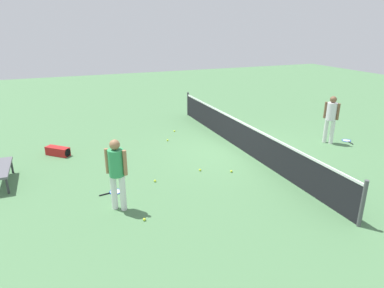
{
  "coord_description": "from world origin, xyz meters",
  "views": [
    {
      "loc": [
        9.46,
        -5.61,
        4.07
      ],
      "look_at": [
        1.2,
        -2.29,
        0.9
      ],
      "focal_mm": 31.83,
      "sensor_mm": 36.0,
      "label": 1
    }
  ],
  "objects_px": {
    "player_far_side": "(331,116)",
    "tennis_ball_by_net": "(200,170)",
    "courtside_bench": "(2,169)",
    "tennis_racket_near_player": "(114,192)",
    "tennis_ball_baseline": "(168,140)",
    "tennis_ball_stray_right": "(174,131)",
    "player_near_side": "(117,169)",
    "tennis_ball_stray_left": "(155,181)",
    "tennis_racket_far_player": "(347,141)",
    "tennis_ball_midcourt": "(144,219)",
    "equipment_bag": "(59,151)",
    "tennis_ball_near_player": "(231,171)"
  },
  "relations": [
    {
      "from": "player_far_side",
      "to": "tennis_ball_by_net",
      "type": "relative_size",
      "value": 25.76
    },
    {
      "from": "courtside_bench",
      "to": "player_far_side",
      "type": "bearing_deg",
      "value": 86.48
    },
    {
      "from": "tennis_racket_near_player",
      "to": "tennis_ball_baseline",
      "type": "relative_size",
      "value": 9.14
    },
    {
      "from": "tennis_ball_by_net",
      "to": "tennis_ball_stray_right",
      "type": "bearing_deg",
      "value": 171.93
    },
    {
      "from": "player_near_side",
      "to": "tennis_ball_stray_right",
      "type": "height_order",
      "value": "player_near_side"
    },
    {
      "from": "tennis_ball_stray_left",
      "to": "tennis_racket_far_player",
      "type": "bearing_deg",
      "value": 95.09
    },
    {
      "from": "tennis_racket_far_player",
      "to": "tennis_ball_by_net",
      "type": "xyz_separation_m",
      "value": [
        0.45,
        -6.04,
        0.02
      ]
    },
    {
      "from": "tennis_ball_midcourt",
      "to": "tennis_ball_stray_right",
      "type": "distance_m",
      "value": 6.45
    },
    {
      "from": "tennis_racket_near_player",
      "to": "equipment_bag",
      "type": "xyz_separation_m",
      "value": [
        -3.27,
        -1.23,
        0.13
      ]
    },
    {
      "from": "player_near_side",
      "to": "player_far_side",
      "type": "height_order",
      "value": "same"
    },
    {
      "from": "player_far_side",
      "to": "tennis_ball_midcourt",
      "type": "height_order",
      "value": "player_far_side"
    },
    {
      "from": "tennis_ball_by_net",
      "to": "tennis_ball_midcourt",
      "type": "distance_m",
      "value": 2.94
    },
    {
      "from": "tennis_ball_midcourt",
      "to": "courtside_bench",
      "type": "distance_m",
      "value": 4.42
    },
    {
      "from": "tennis_racket_near_player",
      "to": "courtside_bench",
      "type": "relative_size",
      "value": 0.4
    },
    {
      "from": "tennis_ball_baseline",
      "to": "courtside_bench",
      "type": "bearing_deg",
      "value": -71.85
    },
    {
      "from": "tennis_racket_far_player",
      "to": "tennis_ball_stray_left",
      "type": "xyz_separation_m",
      "value": [
        0.66,
        -7.46,
        0.02
      ]
    },
    {
      "from": "tennis_racket_far_player",
      "to": "equipment_bag",
      "type": "bearing_deg",
      "value": -103.81
    },
    {
      "from": "equipment_bag",
      "to": "player_near_side",
      "type": "bearing_deg",
      "value": 16.2
    },
    {
      "from": "tennis_racket_near_player",
      "to": "tennis_ball_by_net",
      "type": "height_order",
      "value": "tennis_ball_by_net"
    },
    {
      "from": "courtside_bench",
      "to": "equipment_bag",
      "type": "distance_m",
      "value": 2.2
    },
    {
      "from": "tennis_racket_near_player",
      "to": "courtside_bench",
      "type": "xyz_separation_m",
      "value": [
        -1.62,
        -2.65,
        0.4
      ]
    },
    {
      "from": "tennis_ball_baseline",
      "to": "tennis_ball_near_player",
      "type": "bearing_deg",
      "value": 14.47
    },
    {
      "from": "tennis_ball_by_net",
      "to": "tennis_ball_baseline",
      "type": "height_order",
      "value": "same"
    },
    {
      "from": "tennis_racket_far_player",
      "to": "tennis_ball_stray_right",
      "type": "relative_size",
      "value": 9.19
    },
    {
      "from": "tennis_ball_stray_left",
      "to": "equipment_bag",
      "type": "relative_size",
      "value": 0.08
    },
    {
      "from": "tennis_racket_far_player",
      "to": "tennis_ball_midcourt",
      "type": "height_order",
      "value": "tennis_ball_midcourt"
    },
    {
      "from": "tennis_racket_near_player",
      "to": "tennis_ball_near_player",
      "type": "height_order",
      "value": "tennis_ball_near_player"
    },
    {
      "from": "tennis_racket_near_player",
      "to": "tennis_ball_near_player",
      "type": "xyz_separation_m",
      "value": [
        0.02,
        3.35,
        0.02
      ]
    },
    {
      "from": "tennis_ball_midcourt",
      "to": "tennis_ball_baseline",
      "type": "height_order",
      "value": "same"
    },
    {
      "from": "tennis_ball_by_net",
      "to": "tennis_ball_stray_left",
      "type": "height_order",
      "value": "same"
    },
    {
      "from": "player_far_side",
      "to": "tennis_ball_stray_left",
      "type": "bearing_deg",
      "value": -83.3
    },
    {
      "from": "player_far_side",
      "to": "tennis_ball_baseline",
      "type": "distance_m",
      "value": 5.86
    },
    {
      "from": "tennis_ball_near_player",
      "to": "equipment_bag",
      "type": "height_order",
      "value": "equipment_bag"
    },
    {
      "from": "tennis_ball_midcourt",
      "to": "equipment_bag",
      "type": "distance_m",
      "value": 5.11
    },
    {
      "from": "player_far_side",
      "to": "tennis_racket_near_player",
      "type": "xyz_separation_m",
      "value": [
        0.97,
        -7.79,
        -1.0
      ]
    },
    {
      "from": "courtside_bench",
      "to": "tennis_ball_stray_left",
      "type": "bearing_deg",
      "value": 69.34
    },
    {
      "from": "tennis_racket_near_player",
      "to": "tennis_ball_near_player",
      "type": "distance_m",
      "value": 3.35
    },
    {
      "from": "player_near_side",
      "to": "tennis_ball_midcourt",
      "type": "bearing_deg",
      "value": 29.76
    },
    {
      "from": "tennis_racket_near_player",
      "to": "tennis_ball_stray_right",
      "type": "relative_size",
      "value": 9.14
    },
    {
      "from": "tennis_ball_near_player",
      "to": "tennis_ball_midcourt",
      "type": "bearing_deg",
      "value": -62.32
    },
    {
      "from": "tennis_ball_stray_left",
      "to": "courtside_bench",
      "type": "xyz_separation_m",
      "value": [
        -1.42,
        -3.78,
        0.38
      ]
    },
    {
      "from": "tennis_racket_far_player",
      "to": "tennis_ball_midcourt",
      "type": "xyz_separation_m",
      "value": [
        2.43,
        -8.21,
        0.02
      ]
    },
    {
      "from": "equipment_bag",
      "to": "tennis_ball_midcourt",
      "type": "bearing_deg",
      "value": 18.35
    },
    {
      "from": "tennis_ball_by_net",
      "to": "tennis_ball_stray_right",
      "type": "height_order",
      "value": "same"
    },
    {
      "from": "tennis_racket_near_player",
      "to": "tennis_ball_midcourt",
      "type": "xyz_separation_m",
      "value": [
        1.58,
        0.38,
        0.02
      ]
    },
    {
      "from": "player_far_side",
      "to": "courtside_bench",
      "type": "height_order",
      "value": "player_far_side"
    },
    {
      "from": "tennis_racket_far_player",
      "to": "equipment_bag",
      "type": "xyz_separation_m",
      "value": [
        -2.41,
        -9.82,
        0.13
      ]
    },
    {
      "from": "player_far_side",
      "to": "tennis_ball_near_player",
      "type": "height_order",
      "value": "player_far_side"
    },
    {
      "from": "equipment_bag",
      "to": "tennis_ball_baseline",
      "type": "bearing_deg",
      "value": 90.54
    },
    {
      "from": "tennis_ball_midcourt",
      "to": "courtside_bench",
      "type": "xyz_separation_m",
      "value": [
        -3.19,
        -3.03,
        0.38
      ]
    }
  ]
}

